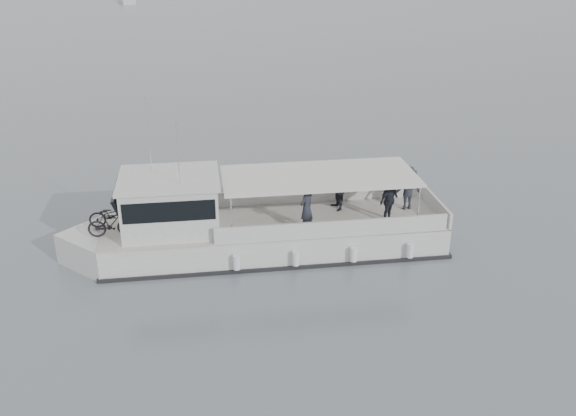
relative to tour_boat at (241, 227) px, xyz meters
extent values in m
plane|color=slate|center=(1.08, -1.51, -0.95)|extent=(1400.00, 1400.00, 0.00)
cube|color=silver|center=(1.21, -0.07, -0.50)|extent=(12.29, 3.93, 1.31)
cube|color=silver|center=(-4.84, 0.28, -0.50)|extent=(3.28, 3.28, 1.31)
cube|color=beige|center=(1.21, -0.07, 0.16)|extent=(12.29, 3.93, 0.06)
cube|color=black|center=(1.21, -0.07, -0.90)|extent=(12.50, 4.06, 0.18)
cube|color=silver|center=(3.11, 1.38, 0.46)|extent=(8.07, 0.57, 0.61)
cube|color=silver|center=(2.93, -1.73, 0.46)|extent=(8.07, 0.57, 0.61)
cube|color=silver|center=(7.21, -0.42, 0.46)|extent=(0.29, 3.23, 0.61)
cube|color=silver|center=(-2.42, 0.14, 1.07)|extent=(3.39, 2.91, 1.82)
cube|color=black|center=(-3.99, 0.23, 1.22)|extent=(0.71, 2.55, 1.17)
cube|color=black|center=(-2.42, 0.14, 1.37)|extent=(3.19, 2.94, 0.71)
cube|color=silver|center=(-2.42, 0.14, 2.03)|extent=(3.60, 3.12, 0.10)
cube|color=silver|center=(2.82, -0.17, 1.83)|extent=(7.03, 3.42, 0.08)
cylinder|color=silver|center=(-0.49, -1.39, 0.99)|extent=(0.06, 0.06, 1.67)
cylinder|color=silver|center=(-0.32, 1.43, 0.99)|extent=(0.06, 0.06, 1.67)
cylinder|color=silver|center=(5.97, -1.76, 0.99)|extent=(0.06, 0.06, 1.67)
cylinder|color=silver|center=(6.13, 1.06, 0.99)|extent=(0.06, 0.06, 1.67)
cylinder|color=silver|center=(-2.98, 1.08, 3.34)|extent=(0.03, 0.03, 2.63)
cylinder|color=silver|center=(-2.06, -0.59, 3.14)|extent=(0.03, 0.03, 2.22)
cylinder|color=silver|center=(-0.41, -1.76, -0.45)|extent=(0.26, 0.26, 0.51)
cylinder|color=silver|center=(1.61, -1.88, -0.45)|extent=(0.26, 0.26, 0.51)
cylinder|color=silver|center=(3.63, -1.99, -0.45)|extent=(0.26, 0.26, 0.51)
cylinder|color=silver|center=(5.64, -2.11, -0.45)|extent=(0.26, 0.26, 0.51)
imported|color=black|center=(-4.42, 0.66, 0.61)|extent=(1.76, 0.70, 0.91)
imported|color=black|center=(-4.46, -0.15, 0.64)|extent=(1.62, 0.54, 0.96)
imported|color=#272A34|center=(2.16, -1.04, 1.01)|extent=(0.73, 0.71, 1.70)
imported|color=#272A34|center=(3.67, 0.49, 1.01)|extent=(0.70, 0.87, 1.70)
imported|color=#272A34|center=(5.21, -0.91, 1.01)|extent=(1.05, 0.91, 1.70)
imported|color=#272A34|center=(6.27, 0.04, 1.01)|extent=(1.13, 0.69, 1.70)
cube|color=silver|center=(-6.27, 88.07, -0.65)|extent=(2.92, 6.35, 0.75)
camera|label=1|loc=(-2.52, -20.75, 9.87)|focal=40.00mm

